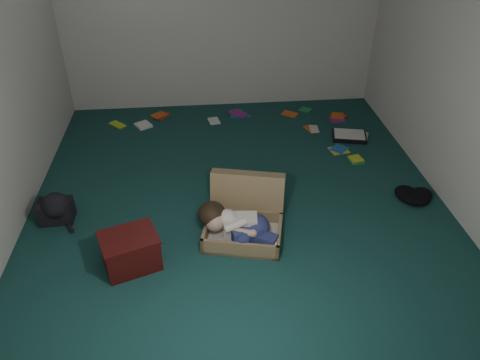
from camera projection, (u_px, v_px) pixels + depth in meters
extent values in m
plane|color=#16413D|center=(239.00, 201.00, 4.60)|extent=(4.50, 4.50, 0.00)
plane|color=silver|center=(221.00, 7.00, 5.72)|extent=(4.50, 0.00, 4.50)
plane|color=silver|center=(288.00, 269.00, 2.02)|extent=(4.50, 0.00, 4.50)
plane|color=silver|center=(469.00, 67.00, 4.03)|extent=(0.00, 4.50, 4.50)
cube|color=#8E744E|center=(243.00, 233.00, 4.09)|extent=(0.76, 0.62, 0.15)
cube|color=beige|center=(243.00, 236.00, 4.11)|extent=(0.69, 0.55, 0.02)
cube|color=#8E744E|center=(247.00, 197.00, 4.25)|extent=(0.69, 0.35, 0.49)
cube|color=silver|center=(240.00, 226.00, 4.03)|extent=(0.30, 0.19, 0.21)
sphere|color=tan|center=(215.00, 221.00, 4.00)|extent=(0.18, 0.18, 0.18)
ellipsoid|color=black|center=(212.00, 214.00, 4.02)|extent=(0.24, 0.25, 0.21)
ellipsoid|color=navy|center=(257.00, 227.00, 4.02)|extent=(0.22, 0.25, 0.21)
cube|color=navy|center=(247.00, 235.00, 3.95)|extent=(0.26, 0.16, 0.13)
cube|color=navy|center=(263.00, 239.00, 3.94)|extent=(0.25, 0.22, 0.10)
sphere|color=white|center=(274.00, 240.00, 3.96)|extent=(0.10, 0.10, 0.10)
sphere|color=white|center=(274.00, 246.00, 3.91)|extent=(0.10, 0.10, 0.10)
cylinder|color=tan|center=(244.00, 232.00, 3.90)|extent=(0.18, 0.10, 0.06)
cube|color=#410E0D|center=(131.00, 252.00, 3.79)|extent=(0.51, 0.46, 0.28)
cube|color=#410E0D|center=(128.00, 238.00, 3.70)|extent=(0.54, 0.48, 0.02)
cube|color=black|center=(349.00, 136.00, 5.65)|extent=(0.45, 0.38, 0.05)
cube|color=white|center=(349.00, 134.00, 5.63)|extent=(0.41, 0.33, 0.01)
cube|color=#C1DA26|center=(118.00, 125.00, 5.93)|extent=(0.18, 0.13, 0.02)
cube|color=red|center=(161.00, 116.00, 6.13)|extent=(0.22, 0.21, 0.02)
cube|color=white|center=(214.00, 121.00, 6.02)|extent=(0.18, 0.21, 0.02)
cube|color=#1F5BAB|center=(244.00, 116.00, 6.14)|extent=(0.19, 0.21, 0.02)
cube|color=#D75619|center=(290.00, 114.00, 6.18)|extent=(0.22, 0.21, 0.02)
cube|color=#23814C|center=(305.00, 110.00, 6.29)|extent=(0.19, 0.15, 0.02)
cube|color=#87216D|center=(338.00, 120.00, 6.03)|extent=(0.22, 0.22, 0.02)
cube|color=beige|center=(360.00, 137.00, 5.66)|extent=(0.16, 0.20, 0.02)
cube|color=#C1DA26|center=(339.00, 150.00, 5.40)|extent=(0.20, 0.22, 0.02)
cube|color=red|center=(338.00, 117.00, 6.11)|extent=(0.22, 0.20, 0.02)
cube|color=white|center=(143.00, 126.00, 5.90)|extent=(0.20, 0.16, 0.02)
cube|color=#1F5BAB|center=(237.00, 114.00, 6.17)|extent=(0.22, 0.22, 0.02)
cube|color=#D75619|center=(311.00, 129.00, 5.83)|extent=(0.15, 0.19, 0.02)
cube|color=#23814C|center=(356.00, 160.00, 5.21)|extent=(0.21, 0.22, 0.02)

